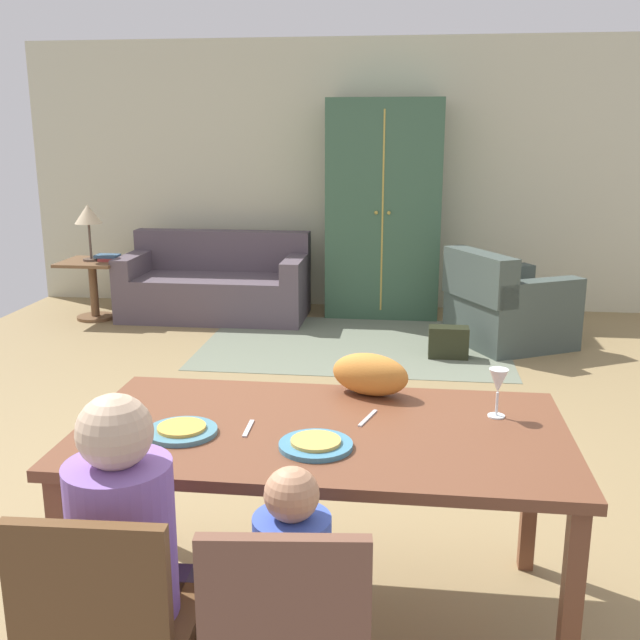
{
  "coord_description": "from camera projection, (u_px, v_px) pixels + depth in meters",
  "views": [
    {
      "loc": [
        0.56,
        -3.67,
        1.79
      ],
      "look_at": [
        0.1,
        -0.0,
        0.85
      ],
      "focal_mm": 41.57,
      "sensor_mm": 36.0,
      "label": 1
    }
  ],
  "objects": [
    {
      "name": "pizza_near_child",
      "position": [
        316.0,
        441.0,
        2.48
      ],
      "size": [
        0.17,
        0.17,
        0.01
      ],
      "primitive_type": "cylinder",
      "color": "gold",
      "rests_on": "plate_near_child"
    },
    {
      "name": "armchair",
      "position": [
        506.0,
        308.0,
        6.36
      ],
      "size": [
        1.16,
        1.16,
        0.82
      ],
      "color": "#404C46",
      "rests_on": "ground_plane"
    },
    {
      "name": "knife",
      "position": [
        368.0,
        418.0,
        2.74
      ],
      "size": [
        0.06,
        0.17,
        0.01
      ],
      "primitive_type": "cube",
      "rotation": [
        0.0,
        0.0,
        -0.3
      ],
      "color": "silver",
      "rests_on": "dining_table"
    },
    {
      "name": "wine_glass",
      "position": [
        498.0,
        383.0,
        2.72
      ],
      "size": [
        0.07,
        0.07,
        0.19
      ],
      "color": "silver",
      "rests_on": "dining_table"
    },
    {
      "name": "dining_chair_man",
      "position": [
        109.0,
        630.0,
        1.99
      ],
      "size": [
        0.44,
        0.44,
        0.87
      ],
      "color": "brown",
      "rests_on": "ground_plane"
    },
    {
      "name": "plate_near_man",
      "position": [
        182.0,
        431.0,
        2.6
      ],
      "size": [
        0.25,
        0.25,
        0.02
      ],
      "primitive_type": "cylinder",
      "color": "teal",
      "rests_on": "dining_table"
    },
    {
      "name": "book_lower",
      "position": [
        112.0,
        259.0,
        7.16
      ],
      "size": [
        0.22,
        0.16,
        0.03
      ],
      "primitive_type": "cube",
      "color": "#9B3331",
      "rests_on": "side_table"
    },
    {
      "name": "person_child",
      "position": [
        294.0,
        623.0,
        2.11
      ],
      "size": [
        0.22,
        0.3,
        0.92
      ],
      "color": "navy",
      "rests_on": "ground_plane"
    },
    {
      "name": "book_upper",
      "position": [
        107.0,
        256.0,
        7.18
      ],
      "size": [
        0.22,
        0.16,
        0.03
      ],
      "primitive_type": "cube",
      "color": "#365672",
      "rests_on": "book_lower"
    },
    {
      "name": "cat",
      "position": [
        370.0,
        374.0,
        2.97
      ],
      "size": [
        0.35,
        0.25,
        0.17
      ],
      "primitive_type": "ellipsoid",
      "rotation": [
        0.0,
        0.0,
        -0.33
      ],
      "color": "orange",
      "rests_on": "dining_table"
    },
    {
      "name": "ground_plane",
      "position": [
        317.0,
        423.0,
        4.71
      ],
      "size": [
        6.92,
        6.6,
        0.02
      ],
      "primitive_type": "cube",
      "color": "#8F774D"
    },
    {
      "name": "armoire",
      "position": [
        384.0,
        210.0,
        7.26
      ],
      "size": [
        1.1,
        0.59,
        2.1
      ],
      "color": "#375941",
      "rests_on": "ground_plane"
    },
    {
      "name": "handbag",
      "position": [
        448.0,
        342.0,
        6.01
      ],
      "size": [
        0.32,
        0.16,
        0.26
      ],
      "primitive_type": "cube",
      "color": "black",
      "rests_on": "ground_plane"
    },
    {
      "name": "back_wall",
      "position": [
        358.0,
        176.0,
        7.59
      ],
      "size": [
        6.92,
        0.1,
        2.7
      ],
      "primitive_type": "cube",
      "color": "beige",
      "rests_on": "ground_plane"
    },
    {
      "name": "fork",
      "position": [
        247.0,
        428.0,
        2.64
      ],
      "size": [
        0.02,
        0.15,
        0.01
      ],
      "primitive_type": "cube",
      "rotation": [
        0.0,
        0.0,
        0.02
      ],
      "color": "silver",
      "rests_on": "dining_table"
    },
    {
      "name": "table_lamp",
      "position": [
        88.0,
        216.0,
        7.07
      ],
      "size": [
        0.26,
        0.26,
        0.54
      ],
      "color": "brown",
      "rests_on": "side_table"
    },
    {
      "name": "area_rug",
      "position": [
        355.0,
        344.0,
        6.43
      ],
      "size": [
        2.6,
        1.8,
        0.01
      ],
      "primitive_type": "cube",
      "color": "slate",
      "rests_on": "ground_plane"
    },
    {
      "name": "person_man",
      "position": [
        130.0,
        584.0,
        2.15
      ],
      "size": [
        0.3,
        0.41,
        1.11
      ],
      "color": "#372B51",
      "rests_on": "ground_plane"
    },
    {
      "name": "pizza_near_man",
      "position": [
        182.0,
        427.0,
        2.59
      ],
      "size": [
        0.17,
        0.17,
        0.01
      ],
      "primitive_type": "cylinder",
      "color": "gold",
      "rests_on": "plate_near_man"
    },
    {
      "name": "dining_table",
      "position": [
        322.0,
        446.0,
        2.68
      ],
      "size": [
        1.75,
        0.93,
        0.76
      ],
      "color": "brown",
      "rests_on": "ground_plane"
    },
    {
      "name": "side_table",
      "position": [
        93.0,
        281.0,
        7.22
      ],
      "size": [
        0.56,
        0.56,
        0.58
      ],
      "color": "brown",
      "rests_on": "ground_plane"
    },
    {
      "name": "plate_near_child",
      "position": [
        316.0,
        445.0,
        2.48
      ],
      "size": [
        0.25,
        0.25,
        0.02
      ],
      "primitive_type": "cylinder",
      "color": "teal",
      "rests_on": "dining_table"
    },
    {
      "name": "couch",
      "position": [
        216.0,
        286.0,
        7.35
      ],
      "size": [
        1.79,
        0.86,
        0.82
      ],
      "color": "#564A53",
      "rests_on": "ground_plane"
    }
  ]
}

